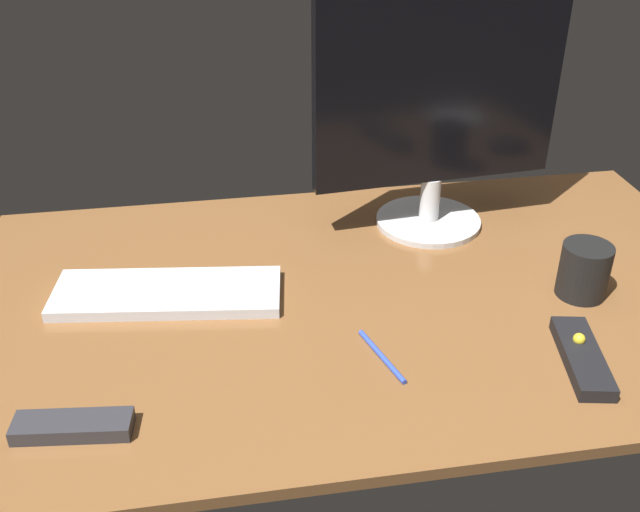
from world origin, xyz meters
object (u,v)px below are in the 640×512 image
(media_remote, at_px, (582,357))
(tv_remote, at_px, (73,426))
(monitor, at_px, (438,106))
(pen, at_px, (382,356))
(coffee_mug, at_px, (584,270))
(keyboard, at_px, (167,293))

(media_remote, xyz_separation_m, tv_remote, (-0.76, -0.03, -0.00))
(monitor, height_order, pen, monitor)
(pen, bearing_deg, monitor, 138.50)
(media_remote, distance_m, pen, 0.31)
(monitor, relative_size, pen, 3.52)
(media_remote, xyz_separation_m, coffee_mug, (0.09, 0.18, 0.04))
(keyboard, xyz_separation_m, coffee_mug, (0.72, -0.11, 0.04))
(keyboard, xyz_separation_m, pen, (0.33, -0.23, -0.01))
(media_remote, xyz_separation_m, pen, (-0.30, 0.06, -0.01))
(tv_remote, bearing_deg, keyboard, 74.84)
(monitor, xyz_separation_m, coffee_mug, (0.19, -0.30, -0.21))
(keyboard, bearing_deg, tv_remote, -104.05)
(media_remote, distance_m, tv_remote, 0.76)
(coffee_mug, xyz_separation_m, pen, (-0.39, -0.12, -0.04))
(coffee_mug, bearing_deg, monitor, 122.44)
(keyboard, bearing_deg, coffee_mug, -0.85)
(keyboard, bearing_deg, pen, -26.68)
(tv_remote, height_order, coffee_mug, coffee_mug)
(media_remote, height_order, pen, media_remote)
(monitor, relative_size, keyboard, 1.24)
(keyboard, distance_m, pen, 0.40)
(keyboard, height_order, pen, keyboard)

